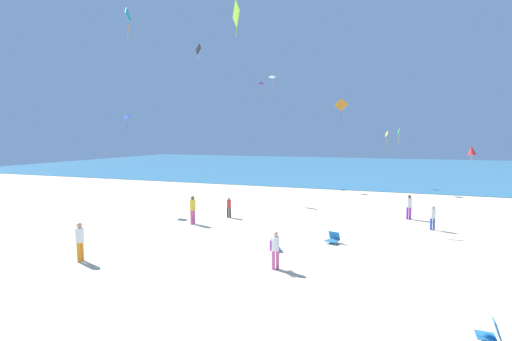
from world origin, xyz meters
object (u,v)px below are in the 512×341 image
object	(u,v)px
person_3	(433,216)
kite_red	(472,150)
person_4	(274,245)
person_5	(80,239)
kite_orange	(341,105)
beach_chair_far_right	(491,333)
kite_white	(272,76)
person_7	(409,205)
kite_magenta	(261,83)
kite_black	(198,49)
kite_blue	(126,116)
person_6	(275,248)
beach_chair_near_camera	(333,238)
person_0	(193,208)
kite_yellow	(387,134)
kite_lime	(236,14)
kite_teal	(128,16)
kite_green	(399,131)

from	to	relation	value
person_3	kite_red	size ratio (longest dim) A/B	1.03
person_4	person_5	distance (m)	8.70
person_3	kite_orange	size ratio (longest dim) A/B	1.10
beach_chair_far_right	person_4	bearing A→B (deg)	-34.71
kite_white	person_7	bearing A→B (deg)	-44.86
beach_chair_far_right	person_7	xyz separation A→B (m)	(-1.54, 15.45, 0.63)
kite_magenta	kite_orange	bearing A→B (deg)	-56.96
person_7	kite_black	bearing A→B (deg)	-124.38
kite_blue	beach_chair_far_right	bearing A→B (deg)	-29.69
beach_chair_far_right	person_4	world-z (taller)	person_4
person_6	kite_black	world-z (taller)	kite_black
beach_chair_near_camera	beach_chair_far_right	bearing A→B (deg)	53.48
person_0	kite_white	size ratio (longest dim) A/B	1.17
kite_yellow	kite_white	bearing A→B (deg)	-164.50
kite_black	kite_yellow	bearing A→B (deg)	34.16
kite_black	person_6	bearing A→B (deg)	-53.40
kite_black	kite_lime	distance (m)	22.09
person_0	kite_lime	xyz separation A→B (m)	(5.72, -6.32, 9.21)
kite_lime	person_0	bearing A→B (deg)	132.16
kite_teal	person_4	bearing A→B (deg)	-8.13
kite_orange	person_7	bearing A→B (deg)	27.19
person_0	person_6	size ratio (longest dim) A/B	1.12
person_6	kite_yellow	world-z (taller)	kite_yellow
kite_teal	kite_white	world-z (taller)	kite_teal
kite_black	kite_orange	bearing A→B (deg)	-29.00
person_0	person_5	xyz separation A→B (m)	(-1.05, -7.91, -0.03)
person_6	person_4	bearing A→B (deg)	-5.44
person_7	kite_yellow	world-z (taller)	kite_yellow
kite_teal	kite_blue	distance (m)	8.66
person_7	kite_white	xyz separation A→B (m)	(-14.02, 13.95, 11.16)
person_0	kite_white	distance (m)	23.01
person_7	kite_red	bearing A→B (deg)	135.45
kite_red	person_3	bearing A→B (deg)	-107.42
person_6	kite_yellow	distance (m)	29.98
person_3	kite_orange	xyz separation A→B (m)	(-5.45, 0.47, 6.60)
person_5	kite_yellow	distance (m)	33.89
kite_black	kite_green	size ratio (longest dim) A/B	0.87
kite_green	kite_blue	bearing A→B (deg)	-139.51
person_0	kite_magenta	bearing A→B (deg)	-63.23
beach_chair_far_right	kite_red	size ratio (longest dim) A/B	0.47
person_4	kite_yellow	size ratio (longest dim) A/B	0.35
person_0	kite_yellow	size ratio (longest dim) A/B	0.94
person_7	person_6	bearing A→B (deg)	-41.36
kite_black	kite_white	size ratio (longest dim) A/B	0.93
person_4	kite_orange	bearing A→B (deg)	52.61
kite_teal	kite_lime	world-z (taller)	kite_teal
person_7	kite_orange	size ratio (longest dim) A/B	1.25
person_5	kite_magenta	bearing A→B (deg)	-89.89
person_7	kite_blue	size ratio (longest dim) A/B	1.37
person_3	kite_blue	xyz separation A→B (m)	(-21.17, -0.53, 6.13)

